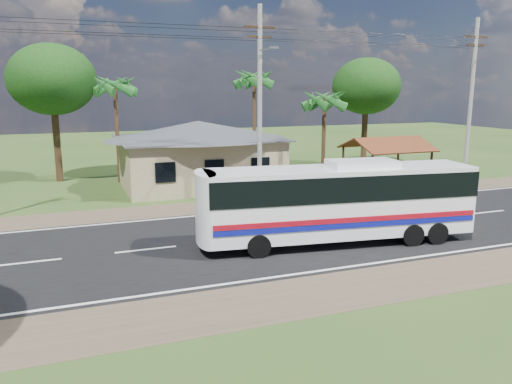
# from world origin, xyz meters

# --- Properties ---
(ground) EXTENTS (120.00, 120.00, 0.00)m
(ground) POSITION_xyz_m (0.00, 0.00, 0.00)
(ground) COLOR #2C4619
(ground) RESTS_ON ground
(road) EXTENTS (120.00, 16.00, 0.03)m
(road) POSITION_xyz_m (0.00, 0.00, 0.01)
(road) COLOR black
(road) RESTS_ON ground
(house) EXTENTS (12.40, 10.00, 5.00)m
(house) POSITION_xyz_m (1.00, 13.00, 2.64)
(house) COLOR tan
(house) RESTS_ON ground
(waiting_shed) EXTENTS (5.20, 4.48, 3.35)m
(waiting_shed) POSITION_xyz_m (13.00, 8.50, 2.73)
(waiting_shed) COLOR #352113
(waiting_shed) RESTS_ON ground
(concrete_barrier) EXTENTS (7.00, 0.30, 0.90)m
(concrete_barrier) POSITION_xyz_m (12.00, 5.60, 0.45)
(concrete_barrier) COLOR #9E9E99
(concrete_barrier) RESTS_ON ground
(utility_poles) EXTENTS (32.80, 2.22, 11.00)m
(utility_poles) POSITION_xyz_m (2.67, 6.49, 5.77)
(utility_poles) COLOR #9E9E99
(utility_poles) RESTS_ON ground
(palm_near) EXTENTS (2.80, 2.80, 6.70)m
(palm_near) POSITION_xyz_m (9.50, 11.00, 5.71)
(palm_near) COLOR #47301E
(palm_near) RESTS_ON ground
(palm_mid) EXTENTS (2.80, 2.80, 8.20)m
(palm_mid) POSITION_xyz_m (6.00, 15.50, 7.16)
(palm_mid) COLOR #47301E
(palm_mid) RESTS_ON ground
(palm_far) EXTENTS (2.80, 2.80, 7.70)m
(palm_far) POSITION_xyz_m (-4.00, 16.00, 6.68)
(palm_far) COLOR #47301E
(palm_far) RESTS_ON ground
(tree_behind_house) EXTENTS (6.00, 6.00, 9.61)m
(tree_behind_house) POSITION_xyz_m (-8.00, 18.00, 7.12)
(tree_behind_house) COLOR #47301E
(tree_behind_house) RESTS_ON ground
(tree_behind_shed) EXTENTS (5.60, 5.60, 9.02)m
(tree_behind_shed) POSITION_xyz_m (16.00, 16.00, 6.68)
(tree_behind_shed) COLOR #47301E
(tree_behind_shed) RESTS_ON ground
(coach_bus) EXTENTS (11.72, 3.90, 3.57)m
(coach_bus) POSITION_xyz_m (3.46, -1.91, 2.04)
(coach_bus) COLOR white
(coach_bus) RESTS_ON ground
(motorcycle) EXTENTS (1.99, 0.89, 1.01)m
(motorcycle) POSITION_xyz_m (1.58, 6.06, 0.51)
(motorcycle) COLOR black
(motorcycle) RESTS_ON ground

